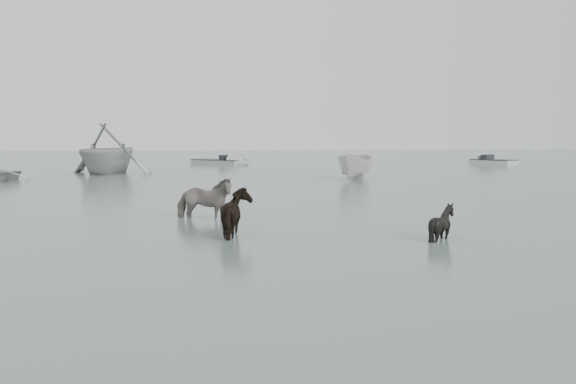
# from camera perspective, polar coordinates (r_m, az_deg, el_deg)

# --- Properties ---
(ground) EXTENTS (140.00, 140.00, 0.00)m
(ground) POSITION_cam_1_polar(r_m,az_deg,el_deg) (15.87, 1.54, -3.90)
(ground) COLOR #51605A
(ground) RESTS_ON ground
(pony_pinto) EXTENTS (1.92, 1.25, 1.50)m
(pony_pinto) POSITION_cam_1_polar(r_m,az_deg,el_deg) (18.95, -7.48, -0.13)
(pony_pinto) COLOR black
(pony_pinto) RESTS_ON ground
(pony_dark) EXTENTS (1.52, 1.65, 1.37)m
(pony_dark) POSITION_cam_1_polar(r_m,az_deg,el_deg) (15.88, -4.38, -1.41)
(pony_dark) COLOR black
(pony_dark) RESTS_ON ground
(pony_black) EXTENTS (1.10, 1.00, 1.12)m
(pony_black) POSITION_cam_1_polar(r_m,az_deg,el_deg) (15.74, 13.53, -2.06)
(pony_black) COLOR black
(pony_black) RESTS_ON ground
(rowboat_trail) EXTENTS (7.05, 7.51, 3.17)m
(rowboat_trail) POSITION_cam_1_polar(r_m,az_deg,el_deg) (40.23, -15.71, 3.85)
(rowboat_trail) COLOR #A9ACAA
(rowboat_trail) RESTS_ON ground
(boat_small) EXTENTS (3.12, 4.24, 1.54)m
(boat_small) POSITION_cam_1_polar(r_m,az_deg,el_deg) (34.25, 6.04, 2.40)
(boat_small) COLOR silver
(boat_small) RESTS_ON ground
(skiff_mid) EXTENTS (5.58, 4.89, 0.75)m
(skiff_mid) POSITION_cam_1_polar(r_m,az_deg,el_deg) (49.69, -6.19, 2.89)
(skiff_mid) COLOR #9C9F9C
(skiff_mid) RESTS_ON ground
(skiff_star) EXTENTS (3.88, 4.65, 0.75)m
(skiff_star) POSITION_cam_1_polar(r_m,az_deg,el_deg) (51.76, 17.83, 2.76)
(skiff_star) COLOR beige
(skiff_star) RESTS_ON ground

